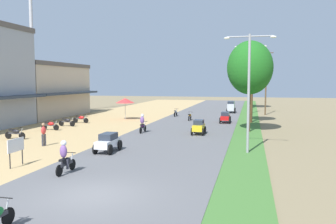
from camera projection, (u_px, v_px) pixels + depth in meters
name	position (u px, v px, depth m)	size (l,w,h in m)	color
ground_plane	(94.00, 197.00, 13.75)	(180.00, 180.00, 0.00)	#7A6B4C
road_strip	(94.00, 196.00, 13.75)	(9.00, 140.00, 0.08)	#565659
median_strip	(241.00, 208.00, 12.42)	(2.40, 140.00, 0.06)	#3D6B2D
shophouse_mid	(45.00, 90.00, 44.86)	(7.52, 13.01, 6.90)	#C6B299
parked_motorbike_nearest	(15.00, 133.00, 27.08)	(1.80, 0.54, 0.94)	black
parked_motorbike_second	(50.00, 125.00, 32.05)	(1.80, 0.54, 0.94)	black
parked_motorbike_third	(67.00, 121.00, 34.84)	(1.80, 0.54, 0.94)	black
parked_motorbike_fourth	(81.00, 118.00, 37.59)	(1.80, 0.54, 0.94)	black
street_signboard	(16.00, 147.00, 18.33)	(0.06, 1.30, 1.50)	#262628
vendor_umbrella	(125.00, 101.00, 40.87)	(2.20, 2.20, 2.52)	#99999E
pedestrian_on_shoulder	(44.00, 133.00, 24.19)	(0.37, 0.43, 1.62)	#33333D
median_tree_nearest	(250.00, 68.00, 30.72)	(4.02, 4.02, 8.09)	#4C351E
median_tree_second	(252.00, 63.00, 37.52)	(3.31, 3.31, 8.36)	#4C351E
median_tree_third	(252.00, 66.00, 58.13)	(4.29, 4.29, 9.56)	#4C351E
streetlamp_near	(249.00, 85.00, 21.63)	(3.16, 0.20, 7.42)	gray
streetlamp_mid	(250.00, 79.00, 35.21)	(3.16, 0.20, 8.22)	gray
streetlamp_far	(250.00, 83.00, 48.02)	(3.16, 0.20, 7.35)	gray
streetlamp_farthest	(251.00, 84.00, 64.99)	(3.16, 0.20, 7.00)	gray
utility_pole_near	(266.00, 81.00, 46.79)	(1.80, 0.20, 8.87)	brown
car_sedan_white	(108.00, 142.00, 22.09)	(1.10, 2.26, 1.19)	silver
car_hatchback_yellow	(199.00, 126.00, 29.43)	(1.04, 2.00, 1.23)	gold
car_sedan_red	(225.00, 117.00, 37.55)	(1.10, 2.26, 1.19)	red
car_van_silver	(231.00, 106.00, 49.54)	(1.19, 2.41, 1.67)	#B7BCC1
motorbike_ahead_second	(65.00, 158.00, 16.88)	(0.54, 1.80, 1.66)	black
motorbike_ahead_third	(143.00, 124.00, 30.40)	(0.54, 1.80, 1.66)	black
motorbike_ahead_fourth	(190.00, 116.00, 39.94)	(0.54, 1.80, 0.94)	black
motorbike_ahead_fifth	(176.00, 112.00, 44.62)	(0.54, 1.80, 0.94)	black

